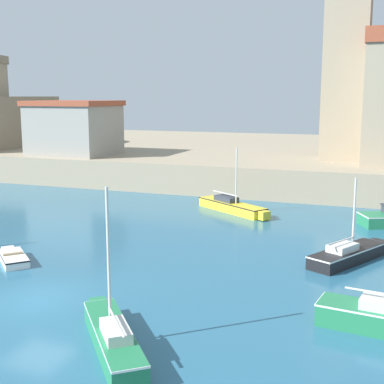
{
  "coord_description": "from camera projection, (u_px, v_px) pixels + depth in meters",
  "views": [
    {
      "loc": [
        13.24,
        -17.1,
        8.22
      ],
      "look_at": [
        1.09,
        15.2,
        2.0
      ],
      "focal_mm": 50.0,
      "sensor_mm": 36.0,
      "label": 1
    }
  ],
  "objects": [
    {
      "name": "dinghy_white_1",
      "position": [
        13.0,
        257.0,
        26.8
      ],
      "size": [
        3.03,
        2.85,
        0.49
      ],
      "color": "white",
      "rests_on": "ground"
    },
    {
      "name": "sailboat_green_4",
      "position": [
        113.0,
        336.0,
        17.47
      ],
      "size": [
        4.44,
        5.09,
        5.39
      ],
      "color": "#237A4C",
      "rests_on": "ground"
    },
    {
      "name": "sailboat_yellow_5",
      "position": [
        232.0,
        206.0,
        38.36
      ],
      "size": [
        6.17,
        4.56,
        4.66
      ],
      "color": "yellow",
      "rests_on": "ground"
    },
    {
      "name": "ground_plane",
      "position": [
        36.0,
        300.0,
        21.8
      ],
      "size": [
        200.0,
        200.0,
        0.0
      ],
      "primitive_type": "plane",
      "color": "#28607F"
    },
    {
      "name": "harbor_shed_mid_row",
      "position": [
        74.0,
        127.0,
        52.19
      ],
      "size": [
        7.67,
        7.06,
        5.22
      ],
      "color": "gray",
      "rests_on": "quay_seawall"
    },
    {
      "name": "sailboat_black_2",
      "position": [
        349.0,
        254.0,
        26.83
      ],
      "size": [
        3.61,
        5.61,
        4.24
      ],
      "color": "black",
      "rests_on": "ground"
    },
    {
      "name": "quay_seawall",
      "position": [
        270.0,
        157.0,
        61.88
      ],
      "size": [
        120.0,
        40.0,
        2.56
      ],
      "primitive_type": "cube",
      "color": "gray",
      "rests_on": "ground"
    }
  ]
}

